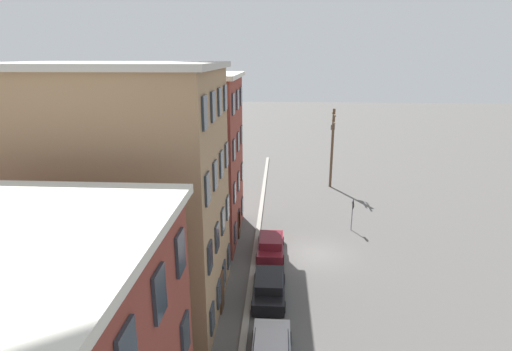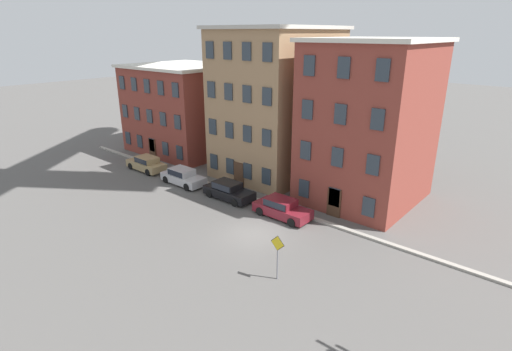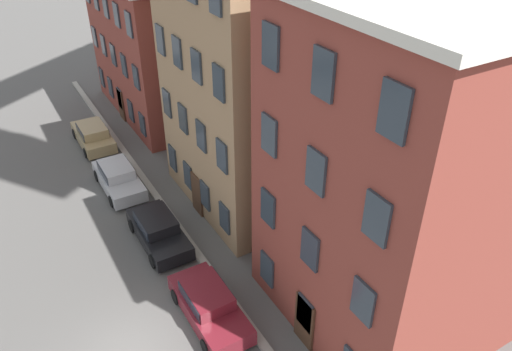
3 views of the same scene
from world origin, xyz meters
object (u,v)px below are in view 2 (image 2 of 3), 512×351
car_silver (183,176)px  caution_sign (278,251)px  car_black (228,190)px  car_tan (147,163)px  car_maroon (282,207)px

car_silver → caution_sign: (15.52, -6.24, 1.05)m
caution_sign → car_black: bearing=147.1°
caution_sign → car_tan: bearing=163.3°
car_black → car_maroon: size_ratio=1.00×
car_maroon → caution_sign: 8.08m
car_tan → caution_sign: caution_sign is taller
car_black → caution_sign: caution_sign is taller
car_tan → car_black: (11.15, 0.13, 0.00)m
car_tan → car_silver: bearing=-1.2°
car_tan → caution_sign: size_ratio=1.62×
car_maroon → caution_sign: bearing=-54.8°
car_black → car_maroon: same height
car_silver → car_black: (5.48, 0.25, 0.00)m
car_tan → car_black: bearing=0.7°
car_maroon → caution_sign: (4.61, -6.55, 1.05)m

